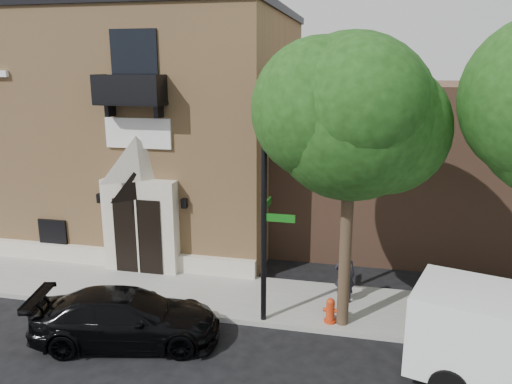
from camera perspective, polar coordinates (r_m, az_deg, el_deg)
ground at (r=15.53m, az=-13.66°, el=-13.26°), size 120.00×120.00×0.00m
sidewalk at (r=16.35m, az=-8.12°, el=-11.23°), size 42.00×3.00×0.15m
church at (r=22.42m, az=-12.32°, el=7.69°), size 12.20×11.01×9.30m
neighbour_building at (r=22.31m, az=26.98°, el=2.70°), size 18.00×8.00×6.40m
street_tree_left at (r=12.66m, az=10.98°, el=8.55°), size 4.97×4.38×7.77m
black_sedan at (r=13.80m, az=-14.56°, el=-13.72°), size 5.15×2.99×1.40m
street_sign at (r=13.34m, az=1.00°, el=-3.16°), size 0.92×0.92×5.81m
fire_hydrant at (r=14.29m, az=8.49°, el=-13.25°), size 0.41×0.33×0.72m
dumpster at (r=14.69m, az=23.19°, el=-12.48°), size 1.92×1.29×1.17m
planter at (r=17.91m, az=-12.83°, el=-7.68°), size 0.74×0.69×0.67m
pedestrian_near at (r=15.29m, az=10.11°, el=-9.42°), size 0.67×0.51×1.67m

